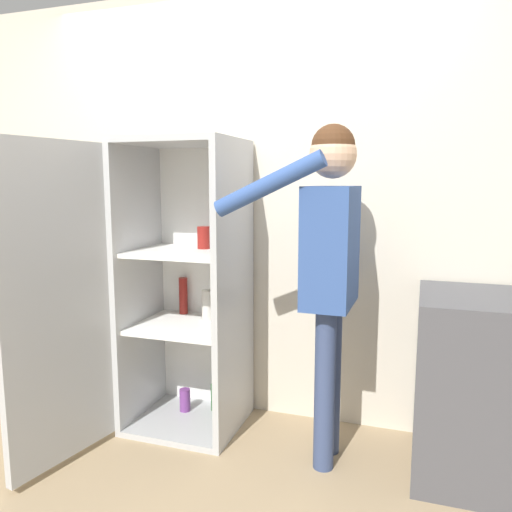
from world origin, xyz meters
name	(u,v)px	position (x,y,z in m)	size (l,w,h in m)	color
ground_plane	(178,495)	(0.00, 0.00, 0.00)	(12.00, 12.00, 0.00)	tan
wall_back	(248,208)	(0.00, 0.98, 1.27)	(7.00, 0.06, 2.55)	beige
refrigerator	(163,290)	(-0.36, 0.55, 0.83)	(0.80, 1.19, 1.67)	#B7BABC
person	(329,250)	(0.59, 0.52, 1.10)	(0.63, 0.53, 1.70)	#384770
counter	(503,390)	(1.41, 0.62, 0.45)	(0.79, 0.62, 0.90)	#4C4C51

